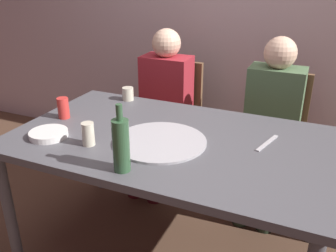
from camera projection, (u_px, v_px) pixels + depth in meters
The scene contains 14 objects.
ground_plane at pixel (170, 250), 2.21m from camera, with size 8.00×8.00×0.00m, color #513828.
back_wall at pixel (240, 4), 2.83m from camera, with size 6.00×0.10×2.60m, color #B29EA3.
dining_table at pixel (170, 149), 1.93m from camera, with size 1.64×0.99×0.76m.
pizza_tray at pixel (160, 141), 1.84m from camera, with size 0.47×0.47×0.01m, color #ADADB2.
wine_bottle at pixel (121, 144), 1.55m from camera, with size 0.07×0.07×0.30m.
tumbler_near at pixel (88, 134), 1.80m from camera, with size 0.06×0.06×0.12m, color beige.
tumbler_far at pixel (128, 94), 2.41m from camera, with size 0.07×0.07×0.09m, color beige.
soda_can at pixel (63, 108), 2.12m from camera, with size 0.07×0.07×0.12m, color red.
plate_stack at pixel (49, 134), 1.90m from camera, with size 0.20×0.20×0.03m, color white.
table_knife at pixel (267, 143), 1.83m from camera, with size 0.22×0.02×0.01m, color #B7B7BC.
chair_left at pixel (170, 112), 2.89m from camera, with size 0.44×0.44×0.90m.
chair_right at pixel (272, 128), 2.60m from camera, with size 0.44×0.44×0.90m.
guest_in_sweater at pixel (162, 103), 2.72m from camera, with size 0.36×0.56×1.17m.
guest_in_beanie at pixel (271, 119), 2.42m from camera, with size 0.36×0.56×1.17m.
Camera 1 is at (0.68, -1.58, 1.57)m, focal length 39.18 mm.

